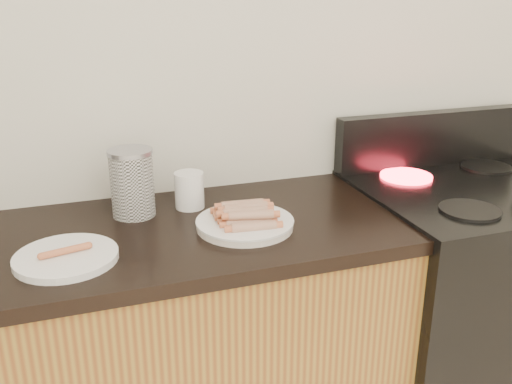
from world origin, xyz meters
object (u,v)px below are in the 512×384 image
object	(u,v)px
canister	(132,183)
mug	(189,190)
side_plate	(66,257)
main_plate	(245,225)
stove	(462,306)

from	to	relation	value
canister	mug	world-z (taller)	canister
side_plate	mug	xyz separation A→B (m)	(0.37, 0.26, 0.05)
main_plate	side_plate	bearing A→B (deg)	-173.83
side_plate	mug	distance (m)	0.46
stove	canister	xyz separation A→B (m)	(-1.12, 0.16, 0.55)
stove	mug	xyz separation A→B (m)	(-0.95, 0.16, 0.50)
main_plate	canister	world-z (taller)	canister
canister	main_plate	bearing A→B (deg)	-34.97
main_plate	mug	world-z (taller)	mug
canister	mug	bearing A→B (deg)	2.49
stove	main_plate	distance (m)	0.95
stove	side_plate	distance (m)	1.40
mug	canister	bearing A→B (deg)	-177.51
stove	side_plate	world-z (taller)	side_plate
main_plate	stove	bearing A→B (deg)	2.92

